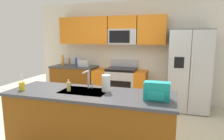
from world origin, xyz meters
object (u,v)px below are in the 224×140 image
object	(u,v)px
bottle_orange	(63,60)
paper_towel_roll	(106,83)
pepper_mill	(69,62)
backpack	(157,91)
toaster	(84,63)
bottle_blue	(76,62)
refrigerator	(188,71)
sink_faucet	(88,78)
drink_cup_yellow	(22,86)
soap_dispenser	(69,86)
range_oven	(120,85)

from	to	relation	value
bottle_orange	paper_towel_roll	xyz separation A→B (m)	(1.96, -2.11, -0.03)
pepper_mill	paper_towel_roll	bearing A→B (deg)	-50.39
bottle_orange	backpack	bearing A→B (deg)	-40.43
bottle_orange	toaster	bearing A→B (deg)	-1.38
toaster	bottle_blue	bearing A→B (deg)	160.91
bottle_blue	backpack	xyz separation A→B (m)	(2.33, -2.37, 0.01)
refrigerator	backpack	bearing A→B (deg)	-103.81
backpack	pepper_mill	bearing A→B (deg)	137.17
sink_faucet	drink_cup_yellow	distance (m)	0.99
soap_dispenser	paper_towel_roll	distance (m)	0.55
refrigerator	bottle_blue	size ratio (longest dim) A/B	8.28
bottle_orange	sink_faucet	bearing A→B (deg)	-51.15
drink_cup_yellow	paper_towel_roll	distance (m)	1.26
drink_cup_yellow	toaster	bearing A→B (deg)	92.39
refrigerator	bottle_blue	world-z (taller)	refrigerator
range_oven	paper_towel_roll	world-z (taller)	paper_towel_roll
range_oven	sink_faucet	size ratio (longest dim) A/B	4.82
bottle_blue	drink_cup_yellow	world-z (taller)	drink_cup_yellow
bottle_blue	sink_faucet	bearing A→B (deg)	-58.81
bottle_orange	soap_dispenser	bearing A→B (deg)	-57.62
paper_towel_roll	range_oven	bearing A→B (deg)	98.82
pepper_mill	bottle_blue	xyz separation A→B (m)	(0.18, 0.05, 0.01)
pepper_mill	sink_faucet	world-z (taller)	sink_faucet
bottle_blue	bottle_orange	bearing A→B (deg)	-167.47
toaster	soap_dispenser	world-z (taller)	toaster
sink_faucet	soap_dispenser	size ratio (longest dim) A/B	1.66
bottle_orange	paper_towel_roll	world-z (taller)	bottle_orange
drink_cup_yellow	refrigerator	bearing A→B (deg)	43.43
refrigerator	bottle_orange	xyz separation A→B (m)	(-3.25, 0.03, 0.12)
sink_faucet	toaster	bearing A→B (deg)	116.47
bottle_blue	paper_towel_roll	distance (m)	2.71
sink_faucet	soap_dispenser	xyz separation A→B (m)	(-0.22, -0.21, -0.10)
range_oven	refrigerator	bearing A→B (deg)	-2.54
sink_faucet	backpack	world-z (taller)	sink_faucet
range_oven	soap_dispenser	world-z (taller)	range_oven
toaster	bottle_blue	xyz separation A→B (m)	(-0.28, 0.10, 0.02)
range_oven	refrigerator	xyz separation A→B (m)	(1.62, -0.07, 0.48)
bottle_orange	paper_towel_roll	distance (m)	2.88
range_oven	bottle_blue	distance (m)	1.39
backpack	drink_cup_yellow	bearing A→B (deg)	-176.57
range_oven	bottle_orange	xyz separation A→B (m)	(-1.63, -0.04, 0.61)
bottle_orange	paper_towel_roll	bearing A→B (deg)	-47.18
refrigerator	drink_cup_yellow	xyz separation A→B (m)	(-2.51, -2.38, 0.04)
bottle_orange	drink_cup_yellow	xyz separation A→B (m)	(0.74, -2.41, -0.09)
bottle_orange	backpack	xyz separation A→B (m)	(2.69, -2.29, -0.03)
pepper_mill	backpack	xyz separation A→B (m)	(2.51, -2.33, 0.01)
paper_towel_roll	pepper_mill	bearing A→B (deg)	129.61
pepper_mill	drink_cup_yellow	bearing A→B (deg)	-77.16
sink_faucet	paper_towel_roll	xyz separation A→B (m)	(0.31, -0.07, -0.05)
range_oven	soap_dispenser	bearing A→B (deg)	-94.83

